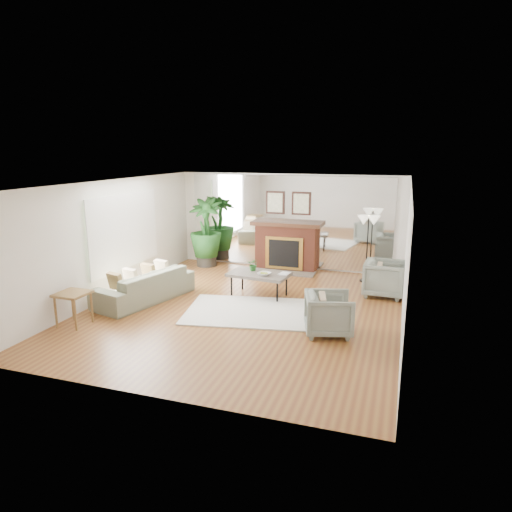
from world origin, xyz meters
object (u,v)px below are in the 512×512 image
(sofa, at_px, (145,285))
(fireplace, at_px, (286,245))
(floor_lamp, at_px, (368,226))
(side_table, at_px, (73,298))
(coffee_table, at_px, (259,275))
(potted_ficus, at_px, (206,230))
(armchair_back, at_px, (385,279))
(armchair_front, at_px, (329,314))

(sofa, bearing_deg, fireplace, 162.10)
(floor_lamp, bearing_deg, side_table, -136.56)
(coffee_table, distance_m, side_table, 3.76)
(floor_lamp, bearing_deg, potted_ficus, 177.27)
(armchair_back, relative_size, floor_lamp, 0.53)
(side_table, distance_m, potted_ficus, 4.77)
(coffee_table, bearing_deg, armchair_front, -42.24)
(coffee_table, height_order, potted_ficus, potted_ficus)
(sofa, height_order, armchair_back, armchair_back)
(fireplace, relative_size, armchair_front, 2.57)
(fireplace, distance_m, coffee_table, 2.36)
(potted_ficus, bearing_deg, sofa, -90.35)
(coffee_table, height_order, floor_lamp, floor_lamp)
(potted_ficus, bearing_deg, side_table, -95.90)
(fireplace, height_order, coffee_table, fireplace)
(fireplace, xyz_separation_m, armchair_front, (1.80, -3.97, -0.30))
(armchair_front, height_order, floor_lamp, floor_lamp)
(armchair_back, xyz_separation_m, armchair_front, (-0.80, -2.47, -0.03))
(armchair_back, bearing_deg, fireplace, 62.06)
(coffee_table, height_order, armchair_back, armchair_back)
(coffee_table, relative_size, potted_ficus, 0.73)
(sofa, height_order, side_table, sofa)
(armchair_back, bearing_deg, sofa, 113.68)
(sofa, distance_m, floor_lamp, 5.29)
(floor_lamp, bearing_deg, coffee_table, -138.53)
(armchair_back, distance_m, armchair_front, 2.60)
(sofa, bearing_deg, armchair_front, 96.58)
(fireplace, distance_m, armchair_back, 3.01)
(sofa, xyz_separation_m, potted_ficus, (0.02, 3.11, 0.66))
(side_table, height_order, potted_ficus, potted_ficus)
(fireplace, height_order, potted_ficus, fireplace)
(coffee_table, xyz_separation_m, armchair_front, (1.78, -1.62, -0.11))
(fireplace, xyz_separation_m, side_table, (-2.65, -5.01, -0.14))
(floor_lamp, bearing_deg, armchair_back, -64.57)
(fireplace, distance_m, armchair_front, 4.37)
(coffee_table, bearing_deg, sofa, -154.59)
(armchair_front, distance_m, floor_lamp, 3.64)
(coffee_table, distance_m, armchair_back, 2.72)
(sofa, bearing_deg, side_table, -1.39)
(armchair_back, bearing_deg, potted_ficus, 77.76)
(sofa, height_order, armchair_front, armchair_front)
(armchair_front, bearing_deg, fireplace, 8.64)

